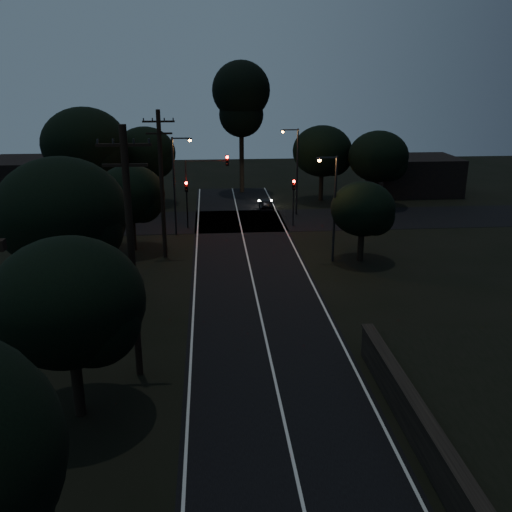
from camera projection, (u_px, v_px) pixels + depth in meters
road_surface at (248, 258)px, 41.39m from camera, size 60.00×70.00×0.03m
utility_pole_mid at (131, 253)px, 23.87m from camera, size 2.20×0.30×11.00m
utility_pole_far at (162, 183)px, 40.05m from camera, size 2.20×0.30×10.50m
tree_left_b at (74, 306)px, 21.09m from camera, size 5.72×5.72×7.27m
tree_left_c at (66, 216)px, 30.04m from camera, size 6.96×6.96×8.79m
tree_left_d at (133, 196)px, 42.07m from camera, size 5.10×5.10×6.47m
tree_far_nw at (147, 154)px, 56.91m from camera, size 6.12×6.12×7.76m
tree_far_w at (87, 146)px, 52.26m from camera, size 7.78×7.78×9.92m
tree_far_ne at (325, 153)px, 58.34m from camera, size 6.12×6.12×7.74m
tree_far_e at (381, 158)px, 55.95m from camera, size 5.88×5.88×7.46m
tree_right_a at (365, 211)px, 39.74m from camera, size 4.50×4.50×5.72m
tall_pine at (241, 98)px, 60.95m from camera, size 6.21×6.21×14.12m
building_left at (41, 180)px, 58.91m from camera, size 10.00×8.00×4.40m
building_right at (414, 175)px, 63.09m from camera, size 9.00×7.00×4.00m
signal_left at (187, 196)px, 48.55m from camera, size 0.28×0.35×4.10m
signal_right at (294, 194)px, 49.28m from camera, size 0.28×0.35×4.10m
signal_mast at (206, 178)px, 48.22m from camera, size 3.70×0.35×6.25m
streetlight_a at (176, 179)px, 46.05m from camera, size 1.66×0.26×8.00m
streetlight_b at (295, 166)px, 52.58m from camera, size 1.66×0.26×8.00m
streetlight_c at (333, 202)px, 39.45m from camera, size 1.46×0.26×7.50m
car at (266, 204)px, 55.54m from camera, size 1.45×3.43×1.16m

